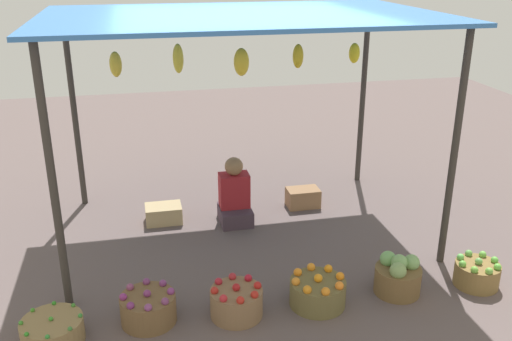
% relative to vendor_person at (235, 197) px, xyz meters
% --- Properties ---
extents(ground_plane, '(14.00, 14.00, 0.00)m').
position_rel_vendor_person_xyz_m(ground_plane, '(0.07, -0.23, -0.30)').
color(ground_plane, '#625351').
extents(market_stall_structure, '(3.93, 2.55, 2.38)m').
position_rel_vendor_person_xyz_m(market_stall_structure, '(0.06, -0.22, 1.92)').
color(market_stall_structure, '#38332D').
rests_on(market_stall_structure, ground).
extents(vendor_person, '(0.36, 0.44, 0.78)m').
position_rel_vendor_person_xyz_m(vendor_person, '(0.00, 0.00, 0.00)').
color(vendor_person, '#43333F').
rests_on(vendor_person, ground).
extents(basket_green_chilies, '(0.49, 0.49, 0.24)m').
position_rel_vendor_person_xyz_m(basket_green_chilies, '(-1.83, -1.85, -0.20)').
color(basket_green_chilies, olive).
rests_on(basket_green_chilies, ground).
extents(basket_purple_onions, '(0.47, 0.47, 0.31)m').
position_rel_vendor_person_xyz_m(basket_purple_onions, '(-1.06, -1.74, -0.17)').
color(basket_purple_onions, brown).
rests_on(basket_purple_onions, ground).
extents(basket_red_apples, '(0.45, 0.45, 0.31)m').
position_rel_vendor_person_xyz_m(basket_red_apples, '(-0.32, -1.81, -0.16)').
color(basket_red_apples, olive).
rests_on(basket_red_apples, ground).
extents(basket_oranges, '(0.50, 0.50, 0.30)m').
position_rel_vendor_person_xyz_m(basket_oranges, '(0.42, -1.81, -0.17)').
color(basket_oranges, brown).
rests_on(basket_oranges, ground).
extents(basket_cabbages, '(0.42, 0.42, 0.39)m').
position_rel_vendor_person_xyz_m(basket_cabbages, '(1.20, -1.78, -0.13)').
color(basket_cabbages, brown).
rests_on(basket_cabbages, ground).
extents(basket_green_apples, '(0.41, 0.41, 0.28)m').
position_rel_vendor_person_xyz_m(basket_green_apples, '(1.98, -1.83, -0.18)').
color(basket_green_apples, olive).
rests_on(basket_green_apples, ground).
extents(wooden_crate_near_vendor, '(0.41, 0.30, 0.20)m').
position_rel_vendor_person_xyz_m(wooden_crate_near_vendor, '(-0.81, 0.16, -0.20)').
color(wooden_crate_near_vendor, tan).
rests_on(wooden_crate_near_vendor, ground).
extents(wooden_crate_stacked_rear, '(0.39, 0.26, 0.23)m').
position_rel_vendor_person_xyz_m(wooden_crate_stacked_rear, '(0.89, 0.23, -0.18)').
color(wooden_crate_stacked_rear, '#966D49').
rests_on(wooden_crate_stacked_rear, ground).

